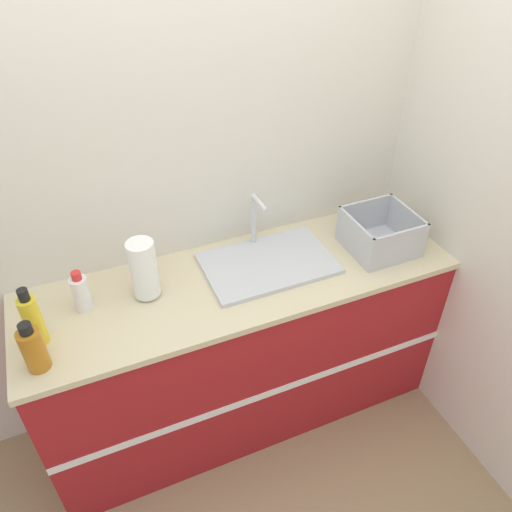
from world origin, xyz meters
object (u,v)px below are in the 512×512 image
Objects in this scene: dish_rack at (380,235)px; bottle_yellow at (33,320)px; sink at (268,261)px; bottle_amber at (33,349)px; paper_towel_roll at (144,269)px; bottle_white_spray at (81,293)px.

bottle_yellow reaches higher than dish_rack.
sink is at bearing 5.19° from bottle_yellow.
bottle_amber is 0.82× the size of bottle_yellow.
paper_towel_roll is at bearing 27.04° from bottle_amber.
dish_rack is at bearing 0.03° from bottle_yellow.
paper_towel_roll is 1.26× the size of bottle_amber.
paper_towel_roll is at bearing 174.71° from dish_rack.
sink is at bearing -2.31° from bottle_white_spray.
bottle_amber reaches higher than dish_rack.
paper_towel_roll is 0.26m from bottle_white_spray.
dish_rack is 1.40× the size of bottle_amber.
bottle_yellow is (-0.98, -0.09, 0.10)m from sink.
bottle_white_spray reaches higher than dish_rack.
sink reaches higher than bottle_yellow.
dish_rack is at bearing -9.45° from sink.
sink is 0.99m from bottle_yellow.
paper_towel_roll is 0.45m from bottle_yellow.
paper_towel_roll is at bearing 12.96° from bottle_yellow.
dish_rack is 1.33m from bottle_white_spray.
dish_rack is (1.07, -0.10, -0.07)m from paper_towel_roll.
paper_towel_roll is 1.03× the size of bottle_yellow.
sink is 3.11× the size of bottle_white_spray.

